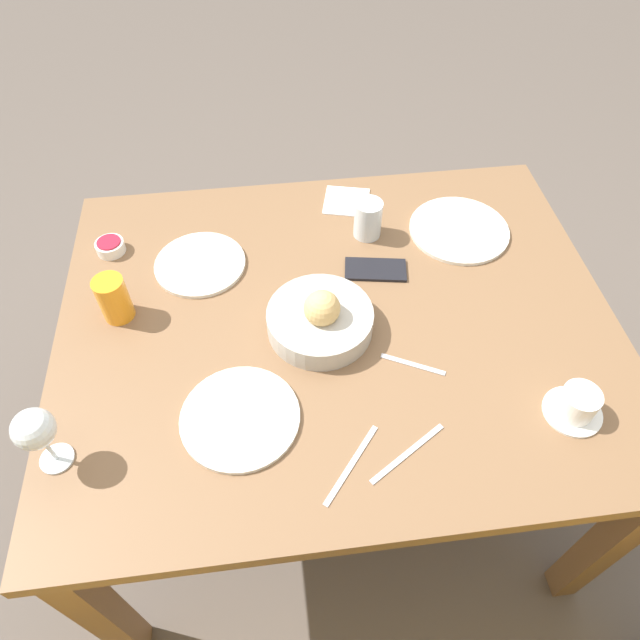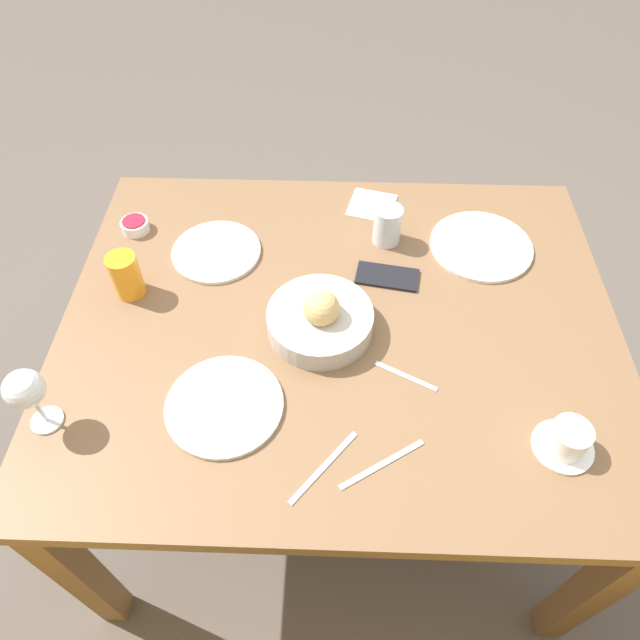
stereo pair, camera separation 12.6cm
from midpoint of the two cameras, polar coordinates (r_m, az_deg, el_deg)
The scene contains 16 objects.
ground_plane at distance 1.91m, azimuth 3.32°, elevation -13.86°, with size 10.00×10.00×0.00m, color #564C44.
dining_table at distance 1.37m, azimuth 4.50°, elevation -2.50°, with size 1.27×1.02×0.71m.
bread_basket at distance 1.25m, azimuth 2.90°, elevation 0.03°, with size 0.24×0.24×0.12m.
plate_near_left at distance 1.53m, azimuth 18.11°, elevation 6.93°, with size 0.26×0.26×0.01m.
plate_near_right at distance 1.46m, azimuth -7.90°, elevation 6.66°, with size 0.22×0.22×0.01m.
plate_far_center at distance 1.17m, azimuth -6.50°, elevation -8.69°, with size 0.24×0.24×0.01m.
juice_glass at distance 1.37m, azimuth -16.38°, elevation 4.15°, with size 0.07×0.07×0.11m.
water_tumbler at distance 1.47m, azimuth 9.25°, elevation 9.23°, with size 0.07×0.07×0.10m.
wine_glass at distance 1.16m, azimuth -24.68°, elevation -6.65°, with size 0.08×0.08×0.16m.
coffee_cup at distance 1.22m, azimuth 26.31°, elevation -10.90°, with size 0.12×0.12×0.07m.
jam_bowl_berry at distance 1.56m, azimuth -15.82°, elevation 8.97°, with size 0.07×0.07×0.03m.
fork_silver at distance 1.12m, azimuth 9.54°, elevation -14.27°, with size 0.17×0.11×0.00m.
knife_silver at distance 1.11m, azimuth 3.73°, elevation -14.70°, with size 0.13×0.15×0.00m.
spoon_coffee at distance 1.23m, azimuth 11.50°, elevation -5.71°, with size 0.13×0.07×0.00m.
napkin at distance 1.60m, azimuth 7.51°, elevation 11.20°, with size 0.15×0.15×0.00m.
cell_phone at distance 1.40m, azimuth 9.30°, elevation 4.17°, with size 0.16×0.10×0.01m.
Camera 2 is at (0.02, 0.83, 1.72)m, focal length 32.00 mm.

